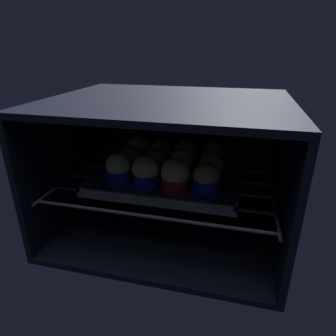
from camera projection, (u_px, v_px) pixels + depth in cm
name	position (u px, v px, depth cm)	size (l,w,h in cm)	color
oven_cavity	(172.00, 163.00, 82.29)	(59.00, 47.00, 37.00)	black
oven_rack	(168.00, 180.00, 79.82)	(54.80, 42.00, 0.80)	#444756
baking_tray	(168.00, 177.00, 78.93)	(37.41, 29.95, 2.20)	#4C4C51
muffin_row0_col0	(118.00, 169.00, 73.26)	(6.31, 6.31, 7.97)	#1928B7
muffin_row0_col1	(146.00, 172.00, 71.69)	(6.77, 6.77, 7.90)	#1928B7
muffin_row0_col2	(175.00, 175.00, 69.43)	(6.84, 6.84, 8.11)	red
muffin_row0_col3	(206.00, 179.00, 68.56)	(6.42, 6.42, 7.38)	#1928B7
muffin_row1_col0	(128.00, 161.00, 79.78)	(6.31, 6.31, 7.14)	#0C8C84
muffin_row1_col1	(156.00, 162.00, 78.22)	(6.31, 6.31, 7.60)	red
muffin_row1_col2	(182.00, 164.00, 76.33)	(6.31, 6.31, 8.02)	red
muffin_row1_col3	(211.00, 167.00, 75.01)	(6.43, 6.43, 7.57)	#1928B7
muffin_row2_col0	(138.00, 149.00, 86.25)	(6.67, 6.67, 8.49)	#0C8C84
muffin_row2_col1	(162.00, 153.00, 85.28)	(6.31, 6.31, 7.65)	#1928B7
muffin_row2_col2	(186.00, 154.00, 83.42)	(6.56, 6.56, 7.94)	silver
muffin_row2_col3	(214.00, 156.00, 81.70)	(6.32, 6.32, 8.15)	#7A238C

